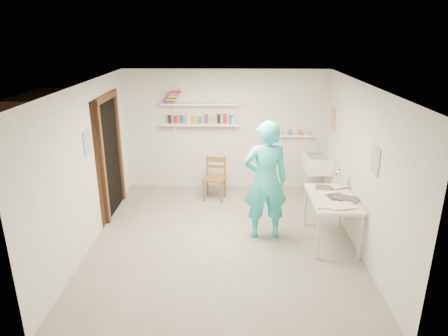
{
  "coord_description": "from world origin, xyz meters",
  "views": [
    {
      "loc": [
        0.13,
        -5.52,
        3.13
      ],
      "look_at": [
        0.0,
        0.4,
        1.05
      ],
      "focal_mm": 32.0,
      "sensor_mm": 36.0,
      "label": 1
    }
  ],
  "objects_px": {
    "wooden_chair": "(214,178)",
    "desk_lamp": "(339,173)",
    "belfast_sink": "(317,163)",
    "man": "(266,181)",
    "wall_clock": "(266,157)",
    "work_table": "(331,220)"
  },
  "relations": [
    {
      "from": "wooden_chair",
      "to": "desk_lamp",
      "type": "height_order",
      "value": "desk_lamp"
    },
    {
      "from": "desk_lamp",
      "to": "belfast_sink",
      "type": "bearing_deg",
      "value": 93.34
    },
    {
      "from": "work_table",
      "to": "desk_lamp",
      "type": "distance_m",
      "value": 0.76
    },
    {
      "from": "wooden_chair",
      "to": "wall_clock",
      "type": "bearing_deg",
      "value": -44.91
    },
    {
      "from": "belfast_sink",
      "to": "wooden_chair",
      "type": "xyz_separation_m",
      "value": [
        -1.96,
        -0.13,
        -0.27
      ]
    },
    {
      "from": "belfast_sink",
      "to": "wooden_chair",
      "type": "bearing_deg",
      "value": -176.2
    },
    {
      "from": "belfast_sink",
      "to": "man",
      "type": "relative_size",
      "value": 0.32
    },
    {
      "from": "man",
      "to": "wall_clock",
      "type": "bearing_deg",
      "value": -100.72
    },
    {
      "from": "belfast_sink",
      "to": "wooden_chair",
      "type": "distance_m",
      "value": 1.98
    },
    {
      "from": "wooden_chair",
      "to": "belfast_sink",
      "type": "bearing_deg",
      "value": 13.08
    },
    {
      "from": "belfast_sink",
      "to": "desk_lamp",
      "type": "bearing_deg",
      "value": -86.66
    },
    {
      "from": "man",
      "to": "wall_clock",
      "type": "height_order",
      "value": "man"
    },
    {
      "from": "man",
      "to": "wooden_chair",
      "type": "relative_size",
      "value": 2.17
    },
    {
      "from": "wooden_chair",
      "to": "work_table",
      "type": "bearing_deg",
      "value": -31.2
    },
    {
      "from": "wall_clock",
      "to": "desk_lamp",
      "type": "distance_m",
      "value": 1.2
    },
    {
      "from": "wooden_chair",
      "to": "desk_lamp",
      "type": "relative_size",
      "value": 6.2
    },
    {
      "from": "man",
      "to": "desk_lamp",
      "type": "height_order",
      "value": "man"
    },
    {
      "from": "wall_clock",
      "to": "desk_lamp",
      "type": "relative_size",
      "value": 2.42
    },
    {
      "from": "man",
      "to": "wooden_chair",
      "type": "bearing_deg",
      "value": -64.58
    },
    {
      "from": "work_table",
      "to": "desk_lamp",
      "type": "height_order",
      "value": "desk_lamp"
    },
    {
      "from": "belfast_sink",
      "to": "work_table",
      "type": "xyz_separation_m",
      "value": [
        -0.11,
        -1.71,
        -0.33
      ]
    },
    {
      "from": "work_table",
      "to": "wall_clock",
      "type": "bearing_deg",
      "value": 159.07
    }
  ]
}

